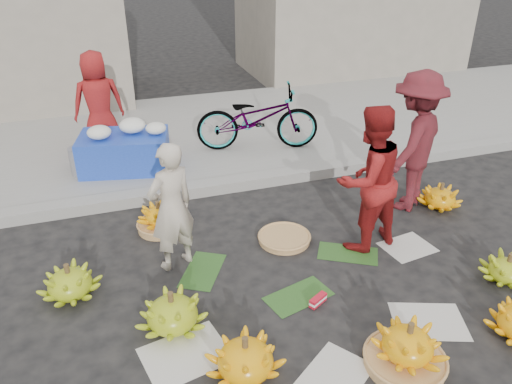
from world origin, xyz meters
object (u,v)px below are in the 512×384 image
object	(u,v)px
banana_bunch_0	(172,312)
banana_bunch_4	(507,269)
flower_table	(125,149)
bicycle	(257,118)
vendor_cream	(171,207)

from	to	relation	value
banana_bunch_0	banana_bunch_4	distance (m)	3.37
flower_table	bicycle	distance (m)	2.04
bicycle	banana_bunch_0	bearing A→B (deg)	163.92
banana_bunch_0	bicycle	distance (m)	3.97
vendor_cream	flower_table	size ratio (longest dim) A/B	1.03
banana_bunch_4	vendor_cream	size ratio (longest dim) A/B	0.45
vendor_cream	flower_table	distance (m)	2.41
banana_bunch_0	flower_table	bearing A→B (deg)	91.35
vendor_cream	bicycle	distance (m)	3.04
banana_bunch_4	flower_table	xyz separation A→B (m)	(-3.42, 3.71, 0.28)
banana_bunch_0	vendor_cream	world-z (taller)	vendor_cream
vendor_cream	banana_bunch_4	bearing A→B (deg)	133.94
banana_bunch_0	banana_bunch_4	xyz separation A→B (m)	(3.34, -0.39, -0.04)
vendor_cream	flower_table	xyz separation A→B (m)	(-0.28, 2.37, -0.29)
banana_bunch_0	banana_bunch_4	bearing A→B (deg)	-6.62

